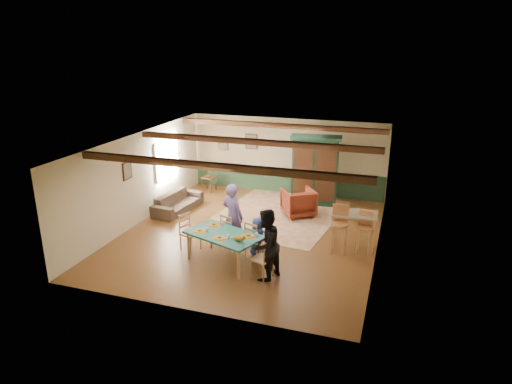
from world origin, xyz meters
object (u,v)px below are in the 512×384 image
(dining_chair_end_right, at_px, (262,258))
(person_woman, at_px, (266,245))
(person_child, at_px, (257,237))
(table_lamp, at_px, (209,170))
(dining_chair_far_left, at_px, (231,231))
(person_man, at_px, (233,216))
(armoire, at_px, (315,170))
(end_table, at_px, (209,184))
(bar_stool_right, at_px, (364,233))
(sofa, at_px, (178,202))
(counter_table, at_px, (353,230))
(bar_stool_left, at_px, (339,230))
(armchair, at_px, (298,202))
(dining_chair_far_right, at_px, (255,239))
(cat, at_px, (239,238))
(dining_chair_end_left, at_px, (190,233))
(dining_table, at_px, (224,248))

(dining_chair_end_right, bearing_deg, person_woman, 90.00)
(person_child, relative_size, table_lamp, 2.08)
(dining_chair_far_left, height_order, person_man, person_man)
(dining_chair_far_left, relative_size, table_lamp, 1.97)
(armoire, height_order, end_table, armoire)
(person_woman, bearing_deg, bar_stool_right, 155.51)
(sofa, relative_size, counter_table, 1.70)
(person_man, height_order, counter_table, person_man)
(sofa, height_order, table_lamp, table_lamp)
(bar_stool_left, bearing_deg, counter_table, 49.88)
(armchair, bearing_deg, person_child, 49.94)
(dining_chair_far_right, relative_size, cat, 2.64)
(dining_chair_end_left, relative_size, counter_table, 0.83)
(sofa, bearing_deg, dining_chair_end_left, -140.25)
(person_woman, height_order, bar_stool_right, person_woman)
(person_man, height_order, person_child, person_man)
(end_table, bearing_deg, person_man, -58.65)
(end_table, bearing_deg, cat, -59.65)
(armoire, bearing_deg, dining_chair_far_right, -104.59)
(armchair, xyz_separation_m, table_lamp, (-3.65, 1.34, 0.36))
(dining_chair_end_left, height_order, person_man, person_man)
(dining_chair_far_left, xyz_separation_m, cat, (0.63, -1.12, 0.37))
(dining_table, relative_size, dining_chair_end_right, 1.89)
(bar_stool_left, height_order, bar_stool_right, bar_stool_left)
(person_child, distance_m, armoire, 4.42)
(dining_chair_far_right, bearing_deg, dining_chair_far_left, -0.00)
(dining_table, height_order, armchair, armchair)
(dining_chair_end_right, relative_size, person_woman, 0.58)
(dining_chair_end_left, height_order, dining_chair_end_right, same)
(end_table, relative_size, bar_stool_right, 0.48)
(person_woman, height_order, cat, person_woman)
(dining_table, bearing_deg, dining_chair_far_left, 99.21)
(dining_chair_end_right, distance_m, person_woman, 0.37)
(dining_chair_far_right, distance_m, person_woman, 1.20)
(dining_table, relative_size, table_lamp, 3.72)
(cat, bearing_deg, person_man, 136.55)
(bar_stool_left, bearing_deg, dining_chair_end_left, -168.95)
(cat, height_order, bar_stool_left, bar_stool_left)
(dining_chair_end_left, bearing_deg, armchair, -12.63)
(dining_chair_end_right, relative_size, armoire, 0.42)
(bar_stool_left, bearing_deg, end_table, 140.66)
(end_table, bearing_deg, bar_stool_left, -34.57)
(dining_table, relative_size, sofa, 0.93)
(armchair, height_order, sofa, armchair)
(person_woman, relative_size, sofa, 0.85)
(dining_table, xyz_separation_m, table_lamp, (-2.64, 5.08, 0.41))
(table_lamp, bearing_deg, dining_chair_end_right, -55.56)
(dining_chair_end_right, bearing_deg, dining_chair_far_right, -133.83)
(armchair, height_order, bar_stool_right, bar_stool_right)
(dining_chair_far_left, bearing_deg, sofa, -18.33)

